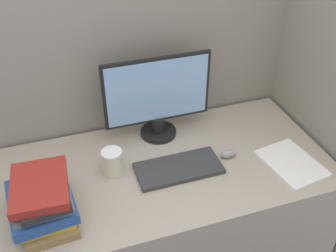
# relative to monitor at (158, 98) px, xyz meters

# --- Properties ---
(cubicle_panel_rear) EXTENTS (1.83, 0.04, 1.79)m
(cubicle_panel_rear) POSITION_rel_monitor_xyz_m (-0.04, 0.16, -0.04)
(cubicle_panel_rear) COLOR gray
(cubicle_panel_rear) RESTS_ON ground_plane
(cubicle_panel_right) EXTENTS (0.04, 0.77, 1.79)m
(cubicle_panel_right) POSITION_rel_monitor_xyz_m (0.72, -0.21, -0.04)
(cubicle_panel_right) COLOR gray
(cubicle_panel_right) RESTS_ON ground_plane
(desk) EXTENTS (1.43, 0.71, 0.74)m
(desk) POSITION_rel_monitor_xyz_m (-0.04, -0.24, -0.57)
(desk) COLOR tan
(desk) RESTS_ON ground_plane
(monitor) EXTENTS (0.50, 0.17, 0.40)m
(monitor) POSITION_rel_monitor_xyz_m (0.00, 0.00, 0.00)
(monitor) COLOR black
(monitor) RESTS_ON desk
(keyboard) EXTENTS (0.37, 0.17, 0.02)m
(keyboard) POSITION_rel_monitor_xyz_m (0.01, -0.28, -0.19)
(keyboard) COLOR #333333
(keyboard) RESTS_ON desk
(mouse) EXTENTS (0.07, 0.04, 0.04)m
(mouse) POSITION_rel_monitor_xyz_m (0.24, -0.27, -0.18)
(mouse) COLOR gray
(mouse) RESTS_ON desk
(coffee_cup) EXTENTS (0.09, 0.09, 0.11)m
(coffee_cup) POSITION_rel_monitor_xyz_m (-0.26, -0.20, -0.14)
(coffee_cup) COLOR beige
(coffee_cup) RESTS_ON desk
(book_stack) EXTENTS (0.25, 0.31, 0.17)m
(book_stack) POSITION_rel_monitor_xyz_m (-0.55, -0.36, -0.11)
(book_stack) COLOR olive
(book_stack) RESTS_ON desk
(paper_pile) EXTENTS (0.24, 0.30, 0.02)m
(paper_pile) POSITION_rel_monitor_xyz_m (0.48, -0.40, -0.19)
(paper_pile) COLOR white
(paper_pile) RESTS_ON desk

